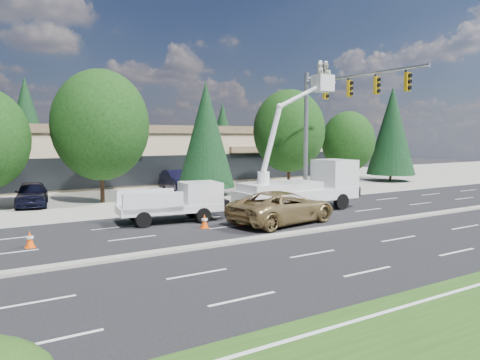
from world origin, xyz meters
TOP-DOWN VIEW (x-y plane):
  - ground at (0.00, 0.00)m, footprint 140.00×140.00m
  - concrete_apron at (0.00, 20.00)m, footprint 140.00×22.00m
  - road_median at (0.00, 0.00)m, footprint 120.00×0.55m
  - strip_mall at (0.00, 29.97)m, footprint 50.40×15.40m
  - tree_front_d at (-3.00, 15.00)m, footprint 6.49×6.49m
  - tree_front_e at (5.00, 15.00)m, footprint 4.40×4.40m
  - tree_front_f at (13.00, 15.00)m, footprint 6.12×6.12m
  - tree_front_g at (20.00, 15.00)m, footprint 4.94×4.94m
  - tree_front_h at (26.00, 15.00)m, footprint 4.78×4.78m
  - tree_back_b at (-4.00, 42.00)m, footprint 5.71×5.71m
  - tree_back_c at (10.00, 42.00)m, footprint 4.57×4.57m
  - tree_back_d at (22.00, 42.00)m, footprint 4.72×4.72m
  - signal_mast at (10.03, 7.04)m, footprint 2.76×10.16m
  - utility_pickup at (-1.60, 5.88)m, footprint 5.62×2.70m
  - bucket_truck at (6.84, 5.35)m, footprint 8.02×2.68m
  - traffic_cone_a at (-9.13, 3.76)m, footprint 0.40×0.40m
  - traffic_cone_b at (-1.17, 3.58)m, footprint 0.40×0.40m
  - traffic_cone_c at (0.81, 3.34)m, footprint 0.40×0.40m
  - minivan at (2.90, 2.54)m, footprint 6.51×3.75m
  - parked_car_west at (-7.30, 16.00)m, footprint 2.77×5.01m
  - parked_car_east at (4.62, 19.59)m, footprint 2.34×5.24m

SIDE VIEW (x-z plane):
  - ground at x=0.00m, z-range 0.00..0.00m
  - concrete_apron at x=0.00m, z-range 0.00..0.01m
  - road_median at x=0.00m, z-range 0.00..0.12m
  - traffic_cone_a at x=-9.13m, z-range -0.01..0.69m
  - traffic_cone_b at x=-1.17m, z-range -0.01..0.69m
  - traffic_cone_c at x=0.81m, z-range -0.01..0.69m
  - parked_car_west at x=-7.30m, z-range 0.00..1.61m
  - parked_car_east at x=4.62m, z-range 0.00..1.67m
  - utility_pickup at x=-1.60m, z-range -0.18..1.89m
  - minivan at x=2.90m, z-range 0.00..1.71m
  - bucket_truck at x=6.84m, z-range -2.62..6.54m
  - strip_mall at x=0.00m, z-range 0.08..5.58m
  - tree_front_g at x=20.00m, z-range 0.58..7.44m
  - tree_front_e at x=5.00m, z-range 0.32..8.98m
  - tree_back_c at x=10.00m, z-range 0.33..9.33m
  - tree_front_f at x=13.00m, z-range 0.72..9.22m
  - tree_back_d at x=22.00m, z-range 0.34..9.65m
  - tree_front_h at x=26.00m, z-range 0.34..9.76m
  - tree_front_d at x=-3.00m, z-range 0.77..9.77m
  - tree_back_b at x=-4.00m, z-range 0.41..11.68m
  - signal_mast at x=10.03m, z-range 1.56..10.56m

